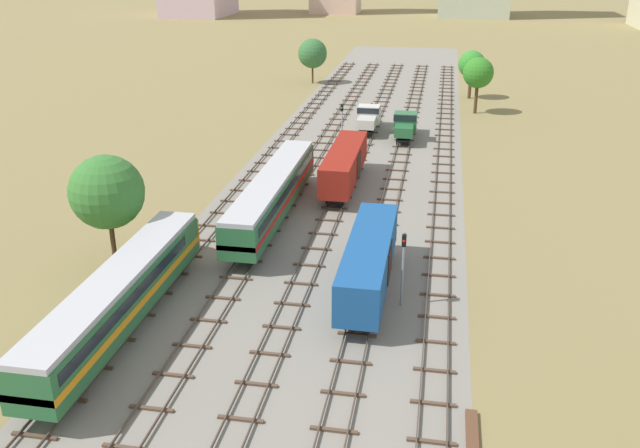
{
  "coord_description": "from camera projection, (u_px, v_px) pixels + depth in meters",
  "views": [
    {
      "loc": [
        8.9,
        -16.37,
        22.34
      ],
      "look_at": [
        0.0,
        33.14,
        1.5
      ],
      "focal_mm": 38.36,
      "sensor_mm": 36.0,
      "label": 1
    }
  ],
  "objects": [
    {
      "name": "lineside_tree_1",
      "position": [
        313.0,
        53.0,
        114.54
      ],
      "size": [
        4.87,
        4.87,
        7.41
      ],
      "color": "#4C331E",
      "rests_on": "ground"
    },
    {
      "name": "ground_plane",
      "position": [
        356.0,
        159.0,
        75.81
      ],
      "size": [
        480.0,
        480.0,
        0.0
      ],
      "primitive_type": "plane",
      "color": "olive"
    },
    {
      "name": "lineside_tree_4",
      "position": [
        478.0,
        73.0,
        93.92
      ],
      "size": [
        4.2,
        4.2,
        7.75
      ],
      "color": "#4C331E",
      "rests_on": "ground"
    },
    {
      "name": "freight_boxcar_centre_left_midfar",
      "position": [
        344.0,
        163.0,
        66.2
      ],
      "size": [
        2.87,
        14.0,
        3.6
      ],
      "color": "maroon",
      "rests_on": "ground"
    },
    {
      "name": "shunter_loco_centre_left_farther",
      "position": [
        369.0,
        116.0,
        86.15
      ],
      "size": [
        2.74,
        8.46,
        3.1
      ],
      "color": "beige",
      "rests_on": "ground"
    },
    {
      "name": "track_centre",
      "position": [
        400.0,
        157.0,
        75.89
      ],
      "size": [
        2.4,
        126.0,
        0.29
      ],
      "color": "#47382D",
      "rests_on": "ground"
    },
    {
      "name": "signal_post_near",
      "position": [
        403.0,
        260.0,
        44.07
      ],
      "size": [
        0.28,
        0.47,
        5.25
      ],
      "color": "gray",
      "rests_on": "ground"
    },
    {
      "name": "track_centre_right",
      "position": [
        443.0,
        160.0,
        75.11
      ],
      "size": [
        2.4,
        126.0,
        0.29
      ],
      "color": "#47382D",
      "rests_on": "ground"
    },
    {
      "name": "lineside_tree_2",
      "position": [
        472.0,
        64.0,
        103.23
      ],
      "size": [
        4.08,
        4.08,
        7.23
      ],
      "color": "#4C331E",
      "rests_on": "ground"
    },
    {
      "name": "ballast_bed",
      "position": [
        356.0,
        159.0,
        75.81
      ],
      "size": [
        23.05,
        176.0,
        0.01
      ],
      "primitive_type": "cube",
      "color": "gray",
      "rests_on": "ground"
    },
    {
      "name": "track_centre_left",
      "position": [
        358.0,
        155.0,
        76.67
      ],
      "size": [
        2.4,
        126.0,
        0.29
      ],
      "color": "#47382D",
      "rests_on": "ground"
    },
    {
      "name": "signal_post_nearest",
      "position": [
        342.0,
        119.0,
        79.38
      ],
      "size": [
        0.28,
        0.47,
        5.11
      ],
      "color": "gray",
      "rests_on": "ground"
    },
    {
      "name": "shunter_loco_centre_far",
      "position": [
        406.0,
        123.0,
        82.66
      ],
      "size": [
        2.74,
        8.46,
        3.1
      ],
      "color": "#286638",
      "rests_on": "ground"
    },
    {
      "name": "track_left",
      "position": [
        316.0,
        153.0,
        77.44
      ],
      "size": [
        2.4,
        126.0,
        0.29
      ],
      "color": "#47382D",
      "rests_on": "ground"
    },
    {
      "name": "passenger_coach_left_mid",
      "position": [
        273.0,
        192.0,
        58.22
      ],
      "size": [
        2.96,
        22.0,
        3.8
      ],
      "color": "#286638",
      "rests_on": "ground"
    },
    {
      "name": "lineside_tree_3",
      "position": [
        107.0,
        192.0,
        48.82
      ],
      "size": [
        5.38,
        5.38,
        8.46
      ],
      "color": "#4C331E",
      "rests_on": "ground"
    },
    {
      "name": "diesel_railcar_far_left_nearest",
      "position": [
        119.0,
        295.0,
        41.27
      ],
      "size": [
        2.96,
        20.5,
        3.8
      ],
      "color": "#286638",
      "rests_on": "ground"
    },
    {
      "name": "freight_boxcar_centre_near",
      "position": [
        369.0,
        260.0,
        46.16
      ],
      "size": [
        2.87,
        14.0,
        3.6
      ],
      "color": "#194C8C",
      "rests_on": "ground"
    },
    {
      "name": "track_far_left",
      "position": [
        275.0,
        151.0,
        78.22
      ],
      "size": [
        2.4,
        126.0,
        0.29
      ],
      "color": "#47382D",
      "rests_on": "ground"
    }
  ]
}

